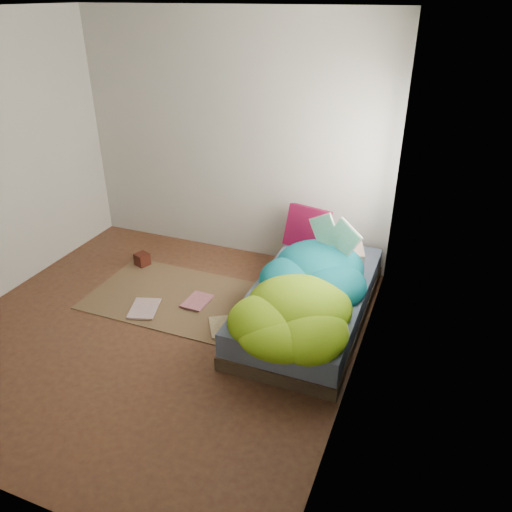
% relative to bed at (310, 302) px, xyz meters
% --- Properties ---
extents(ground, '(3.50, 3.50, 0.00)m').
position_rel_bed_xyz_m(ground, '(-1.22, -0.72, -0.17)').
color(ground, '#48271C').
rests_on(ground, ground).
extents(room_walls, '(3.54, 3.54, 2.62)m').
position_rel_bed_xyz_m(room_walls, '(-1.21, -0.71, 1.46)').
color(room_walls, '#BBBAB2').
rests_on(room_walls, ground).
extents(bed, '(1.00, 2.00, 0.34)m').
position_rel_bed_xyz_m(bed, '(0.00, 0.00, 0.00)').
color(bed, '#3B2920').
rests_on(bed, ground).
extents(duvet, '(0.96, 1.84, 0.34)m').
position_rel_bed_xyz_m(duvet, '(0.00, -0.22, 0.34)').
color(duvet, '#06696B').
rests_on(duvet, bed).
extents(rug, '(1.60, 1.10, 0.01)m').
position_rel_bed_xyz_m(rug, '(-1.37, -0.17, -0.16)').
color(rug, brown).
rests_on(rug, ground).
extents(pillow_floral, '(0.62, 0.49, 0.12)m').
position_rel_bed_xyz_m(pillow_floral, '(0.06, 0.65, 0.23)').
color(pillow_floral, '#EDE5CC').
rests_on(pillow_floral, bed).
extents(pillow_magenta, '(0.45, 0.22, 0.43)m').
position_rel_bed_xyz_m(pillow_magenta, '(-0.26, 0.74, 0.39)').
color(pillow_magenta, '#520530').
rests_on(pillow_magenta, bed).
extents(open_book, '(0.46, 0.27, 0.28)m').
position_rel_bed_xyz_m(open_book, '(0.10, 0.35, 0.65)').
color(open_book, green).
rests_on(open_book, duvet).
extents(wooden_box, '(0.17, 0.17, 0.13)m').
position_rel_bed_xyz_m(wooden_box, '(-2.00, 0.27, -0.09)').
color(wooden_box, '#3C190D').
rests_on(wooden_box, rug).
extents(floor_book_a, '(0.35, 0.41, 0.03)m').
position_rel_bed_xyz_m(floor_book_a, '(-1.61, -0.53, -0.14)').
color(floor_book_a, beige).
rests_on(floor_book_a, rug).
extents(floor_book_b, '(0.24, 0.32, 0.03)m').
position_rel_bed_xyz_m(floor_book_b, '(-1.19, -0.18, -0.14)').
color(floor_book_b, '#CB7580').
rests_on(floor_book_b, rug).
extents(floor_book_c, '(0.37, 0.40, 0.02)m').
position_rel_bed_xyz_m(floor_book_c, '(-0.77, -0.54, -0.14)').
color(floor_book_c, tan).
rests_on(floor_book_c, rug).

